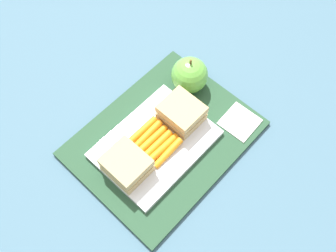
{
  "coord_description": "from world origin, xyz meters",
  "views": [
    {
      "loc": [
        -0.25,
        -0.25,
        0.72
      ],
      "look_at": [
        0.01,
        0.0,
        0.04
      ],
      "focal_mm": 40.93,
      "sensor_mm": 36.0,
      "label": 1
    }
  ],
  "objects_px": {
    "food_tray": "(155,144)",
    "sandwich_half_right": "(182,113)",
    "sandwich_half_left": "(127,165)",
    "carrot_sticks_bundle": "(155,141)",
    "apple": "(190,75)",
    "paper_napkin": "(240,122)"
  },
  "relations": [
    {
      "from": "apple",
      "to": "carrot_sticks_bundle",
      "type": "bearing_deg",
      "value": -162.99
    },
    {
      "from": "sandwich_half_left",
      "to": "food_tray",
      "type": "bearing_deg",
      "value": 0.0
    },
    {
      "from": "sandwich_half_right",
      "to": "paper_napkin",
      "type": "height_order",
      "value": "sandwich_half_right"
    },
    {
      "from": "sandwich_half_left",
      "to": "paper_napkin",
      "type": "bearing_deg",
      "value": -21.3
    },
    {
      "from": "sandwich_half_left",
      "to": "paper_napkin",
      "type": "relative_size",
      "value": 1.14
    },
    {
      "from": "apple",
      "to": "paper_napkin",
      "type": "xyz_separation_m",
      "value": [
        0.0,
        -0.14,
        -0.04
      ]
    },
    {
      "from": "sandwich_half_left",
      "to": "carrot_sticks_bundle",
      "type": "relative_size",
      "value": 0.93
    },
    {
      "from": "sandwich_half_left",
      "to": "carrot_sticks_bundle",
      "type": "height_order",
      "value": "sandwich_half_left"
    },
    {
      "from": "apple",
      "to": "paper_napkin",
      "type": "bearing_deg",
      "value": -88.44
    },
    {
      "from": "food_tray",
      "to": "sandwich_half_right",
      "type": "relative_size",
      "value": 2.88
    },
    {
      "from": "carrot_sticks_bundle",
      "to": "food_tray",
      "type": "bearing_deg",
      "value": 99.21
    },
    {
      "from": "apple",
      "to": "sandwich_half_left",
      "type": "bearing_deg",
      "value": -168.51
    },
    {
      "from": "apple",
      "to": "paper_napkin",
      "type": "relative_size",
      "value": 1.29
    },
    {
      "from": "carrot_sticks_bundle",
      "to": "apple",
      "type": "height_order",
      "value": "apple"
    },
    {
      "from": "sandwich_half_right",
      "to": "carrot_sticks_bundle",
      "type": "height_order",
      "value": "sandwich_half_right"
    },
    {
      "from": "sandwich_half_right",
      "to": "paper_napkin",
      "type": "distance_m",
      "value": 0.13
    },
    {
      "from": "food_tray",
      "to": "paper_napkin",
      "type": "xyz_separation_m",
      "value": [
        0.16,
        -0.09,
        -0.0
      ]
    },
    {
      "from": "sandwich_half_left",
      "to": "paper_napkin",
      "type": "distance_m",
      "value": 0.26
    },
    {
      "from": "food_tray",
      "to": "carrot_sticks_bundle",
      "type": "bearing_deg",
      "value": -80.79
    },
    {
      "from": "sandwich_half_right",
      "to": "apple",
      "type": "bearing_deg",
      "value": 31.34
    },
    {
      "from": "food_tray",
      "to": "sandwich_half_left",
      "type": "height_order",
      "value": "sandwich_half_left"
    },
    {
      "from": "paper_napkin",
      "to": "sandwich_half_right",
      "type": "bearing_deg",
      "value": 131.47
    }
  ]
}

